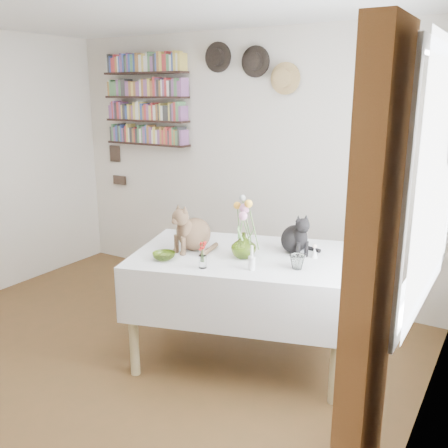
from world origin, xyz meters
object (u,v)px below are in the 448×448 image
Objects in this scene: bookshelf_unit at (146,101)px; tabby_cat at (195,226)px; black_cat at (295,232)px; dining_table at (243,280)px; flower_vase at (244,245)px.

tabby_cat is at bearing -41.07° from bookshelf_unit.
dining_table is at bearing 167.07° from black_cat.
flower_vase is (-0.25, -0.30, -0.06)m from black_cat.
flower_vase reaches higher than dining_table.
black_cat is (0.65, 0.32, -0.03)m from tabby_cat.
black_cat is 1.67× the size of flower_vase.
flower_vase is (0.04, -0.07, 0.29)m from dining_table.
tabby_cat is 2.13m from bookshelf_unit.
black_cat is at bearing 40.83° from tabby_cat.
bookshelf_unit reaches higher than black_cat.
bookshelf_unit is (-1.47, 1.28, 0.84)m from tabby_cat.
black_cat is (0.29, 0.23, 0.35)m from dining_table.
black_cat is at bearing 38.36° from dining_table.
tabby_cat is at bearing -166.14° from dining_table.
flower_vase is (0.40, 0.02, -0.09)m from tabby_cat.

